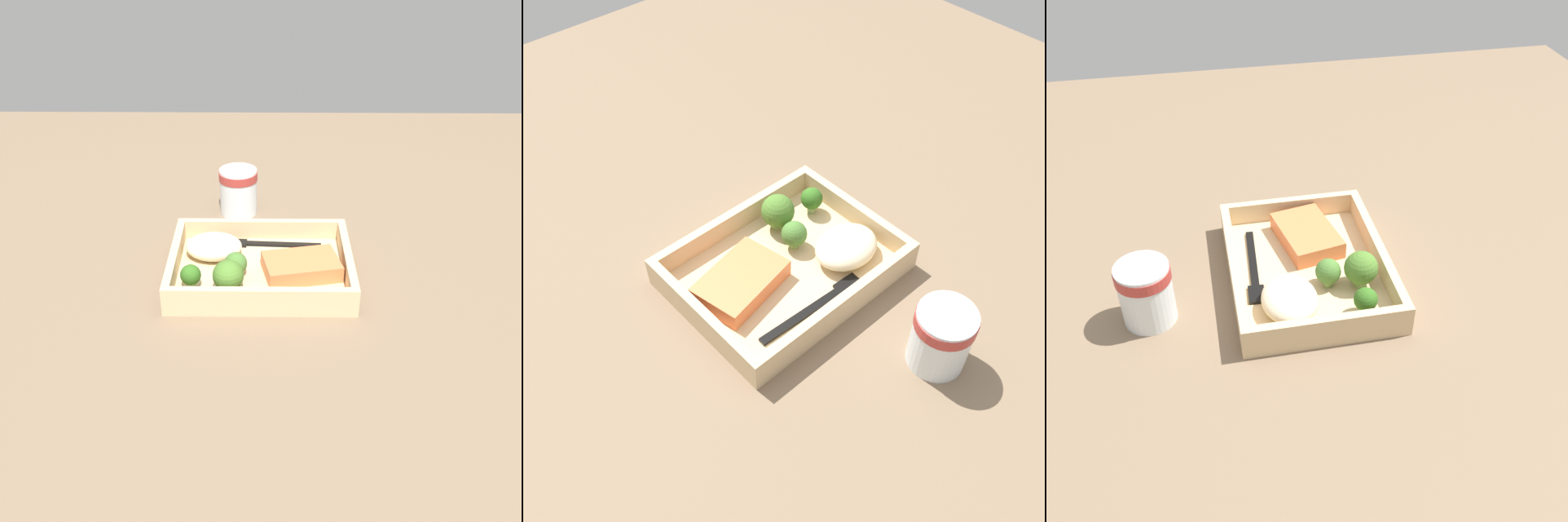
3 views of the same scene
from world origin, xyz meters
The scene contains 10 objects.
ground_plane centered at (0.00, 0.00, -1.00)cm, with size 160.00×160.00×2.00cm, color #78624B.
takeout_tray centered at (0.00, 0.00, 0.60)cm, with size 28.04×21.55×1.20cm, color #D3B587.
tray_rim centered at (0.00, 0.00, 2.81)cm, with size 28.04×21.55×3.21cm.
salmon_fillet centered at (-6.25, 1.20, 2.49)cm, with size 11.31×7.41×2.59cm, color #F07845.
mashed_potatoes centered at (7.59, -3.85, 3.00)cm, with size 9.04×7.31×3.60cm, color beige.
broccoli_floret_1 centered at (10.28, 5.51, 3.55)cm, with size 3.12×3.12×4.02cm.
broccoli_floret_2 centered at (4.68, 6.39, 4.08)cm, with size 4.61×4.61×5.30cm.
broccoli_floret_3 centered at (3.77, 2.11, 3.47)cm, with size 3.49×3.49×4.11cm.
fork centered at (-0.98, -7.44, 1.42)cm, with size 15.87×2.51×0.44cm.
paper_cup centered at (4.35, -21.68, 4.78)cm, with size 7.04×7.04×8.57cm.
Camera 2 is at (-35.62, -39.18, 61.34)cm, focal length 42.00 mm.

